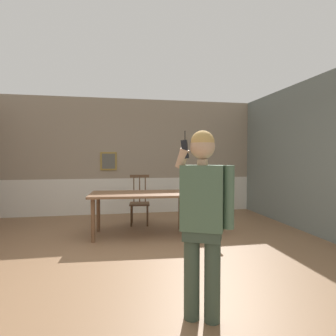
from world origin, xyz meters
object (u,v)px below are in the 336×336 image
(dining_table, at_px, (140,198))
(person_figure, at_px, (203,214))
(chair_near_window, at_px, (209,207))
(chair_by_doorway, at_px, (140,202))

(dining_table, relative_size, person_figure, 1.12)
(chair_near_window, relative_size, chair_by_doorway, 0.99)
(dining_table, bearing_deg, chair_by_doorway, 85.90)
(chair_near_window, xyz_separation_m, person_figure, (-1.00, -2.74, 0.46))
(dining_table, distance_m, chair_by_doorway, 0.87)
(person_figure, bearing_deg, dining_table, -58.12)
(chair_by_doorway, xyz_separation_m, person_figure, (0.23, -3.66, 0.46))
(chair_near_window, distance_m, chair_by_doorway, 1.54)
(chair_near_window, bearing_deg, person_figure, 157.34)
(dining_table, distance_m, chair_near_window, 1.30)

